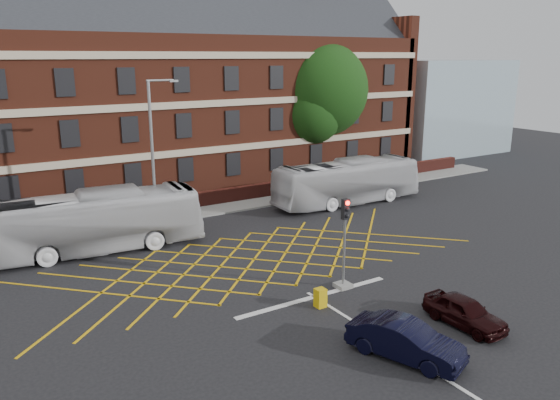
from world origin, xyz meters
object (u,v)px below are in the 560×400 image
car_maroon (465,312)px  traffic_light_near (344,252)px  bus_right (347,182)px  street_lamp (155,184)px  car_navy (405,340)px  bus_left (89,223)px  deciduous_tree (320,96)px  utility_cabinet (320,298)px

car_maroon → traffic_light_near: traffic_light_near is taller
bus_right → street_lamp: size_ratio=1.25×
bus_right → car_maroon: 18.86m
car_navy → traffic_light_near: bearing=50.6°
bus_left → deciduous_tree: bearing=-60.8°
bus_left → car_maroon: (10.57, -16.58, -1.09)m
street_lamp → utility_cabinet: 13.46m
bus_left → car_maroon: size_ratio=3.45×
car_maroon → street_lamp: size_ratio=0.38×
bus_left → street_lamp: 4.39m
bus_left → deciduous_tree: deciduous_tree is taller
bus_right → utility_cabinet: bus_right is taller
traffic_light_near → utility_cabinet: bearing=-153.0°
traffic_light_near → utility_cabinet: traffic_light_near is taller
bus_right → car_navy: bus_right is taller
deciduous_tree → street_lamp: size_ratio=1.28×
car_navy → car_maroon: 3.80m
car_navy → traffic_light_near: (1.96, 5.99, 1.08)m
car_navy → traffic_light_near: traffic_light_near is taller
deciduous_tree → street_lamp: bearing=-153.6°
bus_right → deciduous_tree: 11.60m
traffic_light_near → utility_cabinet: size_ratio=5.15×
traffic_light_near → street_lamp: bearing=111.6°
utility_cabinet → street_lamp: bearing=101.4°
bus_left → car_navy: bus_left is taller
bus_right → street_lamp: (-14.29, 0.17, 1.58)m
street_lamp → utility_cabinet: (2.60, -12.91, -2.76)m
deciduous_tree → bus_left: bearing=-156.3°
traffic_light_near → bus_left: bearing=128.3°
utility_cabinet → bus_left: bearing=118.7°
street_lamp → deciduous_tree: bearing=26.4°
car_maroon → utility_cabinet: (-3.90, 4.41, -0.18)m
bus_left → bus_right: 18.37m
bus_left → bus_right: (18.36, 0.56, -0.09)m
utility_cabinet → deciduous_tree: bearing=54.3°
traffic_light_near → car_maroon: bearing=-71.8°
car_maroon → traffic_light_near: (-1.80, 5.48, 1.17)m
car_maroon → utility_cabinet: 5.89m
car_maroon → street_lamp: bearing=109.3°
car_maroon → deciduous_tree: size_ratio=0.30×
bus_left → utility_cabinet: bearing=-145.8°
utility_cabinet → bus_right: bearing=47.5°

